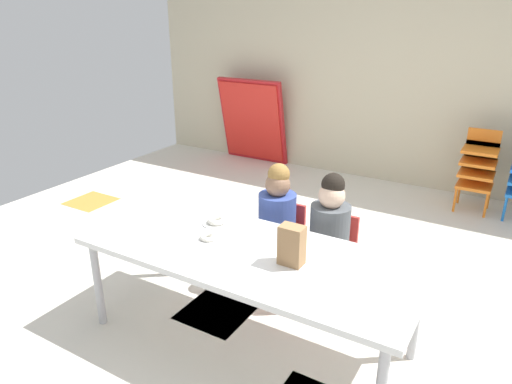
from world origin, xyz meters
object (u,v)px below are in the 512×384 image
Objects in this scene: kid_chair_orange_stack at (478,166)px; donut_powdered_on_plate at (217,220)px; paper_bag_brown at (292,245)px; seated_child_middle_seat at (330,227)px; craft_table at (248,258)px; paper_plate_near_edge at (217,223)px; donut_powdered_loose at (208,237)px; seated_child_near_camera at (278,215)px; folded_activity_table at (252,121)px.

kid_chair_orange_stack is 2.94m from donut_powdered_on_plate.
donut_powdered_on_plate is (-0.63, 0.20, -0.08)m from paper_bag_brown.
seated_child_middle_seat is 4.17× the size of paper_bag_brown.
kid_chair_orange_stack reaches higher than donut_powdered_on_plate.
craft_table is 10.78× the size of paper_plate_near_edge.
donut_powdered_on_plate is 1.19× the size of donut_powdered_loose.
craft_table is 0.67m from seated_child_middle_seat.
donut_powdered_loose is at bearing -111.92° from kid_chair_orange_stack.
seated_child_near_camera is 9.18× the size of donut_powdered_loose.
folded_activity_table is 10.87× the size of donut_powdered_loose.
craft_table is 3.61m from folded_activity_table.
kid_chair_orange_stack is 4.44× the size of paper_plate_near_edge.
seated_child_middle_seat is (0.24, 0.63, -0.01)m from craft_table.
seated_child_middle_seat reaches higher than donut_powdered_loose.
seated_child_middle_seat is at bearing 0.00° from seated_child_near_camera.
folded_activity_table is 9.10× the size of donut_powdered_on_plate.
seated_child_near_camera is (-0.15, 0.63, -0.01)m from craft_table.
donut_powdered_loose is (-0.13, -0.63, 0.07)m from seated_child_near_camera.
kid_chair_orange_stack is at bearing 68.08° from donut_powdered_loose.
craft_table is 19.41× the size of donut_powdered_loose.
folded_activity_table is 3.48m from donut_powdered_loose.
paper_plate_near_edge is 1.51× the size of donut_powdered_on_plate.
craft_table is 8.82× the size of paper_bag_brown.
kid_chair_orange_stack is at bearing 78.16° from paper_bag_brown.
seated_child_near_camera reaches higher than donut_powdered_loose.
paper_bag_brown is at bearing -56.44° from seated_child_near_camera.
seated_child_middle_seat is 0.66m from paper_bag_brown.
donut_powdered_on_plate is at bearing -62.79° from folded_activity_table.
kid_chair_orange_stack is 8.00× the size of donut_powdered_loose.
folded_activity_table is 4.94× the size of paper_bag_brown.
kid_chair_orange_stack is (1.02, 2.24, -0.10)m from seated_child_near_camera.
seated_child_middle_seat reaches higher than paper_plate_near_edge.
craft_table is 0.64m from seated_child_near_camera.
folded_activity_table reaches higher than kid_chair_orange_stack.
donut_powdered_loose is (1.57, -3.11, 0.09)m from folded_activity_table.
seated_child_middle_seat is at bearing 50.62° from donut_powdered_loose.
donut_powdered_loose is (-0.55, 0.01, -0.10)m from paper_bag_brown.
paper_bag_brown is at bearing -101.84° from kid_chair_orange_stack.
donut_powdered_loose is at bearing 179.41° from paper_bag_brown.
paper_plate_near_edge is at bearing -115.56° from seated_child_near_camera.
craft_table is 0.41m from donut_powdered_on_plate.
craft_table is at bearing -59.24° from folded_activity_table.
donut_powdered_on_plate is (1.50, -2.91, 0.10)m from folded_activity_table.
seated_child_near_camera reaches higher than paper_plate_near_edge.
kid_chair_orange_stack is at bearing 65.24° from donut_powdered_on_plate.
kid_chair_orange_stack is 2.95m from paper_bag_brown.
seated_child_near_camera is 0.48m from paper_plate_near_edge.
seated_child_near_camera is at bearing -55.50° from folded_activity_table.
folded_activity_table reaches higher than donut_powdered_loose.
seated_child_middle_seat is 0.74m from paper_plate_near_edge.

